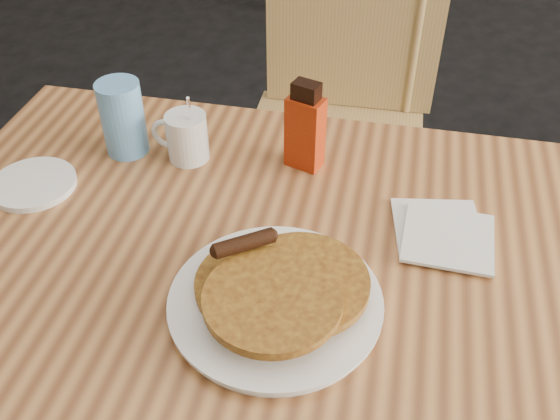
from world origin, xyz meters
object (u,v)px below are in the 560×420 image
(main_table, at_px, (263,261))
(syrup_bottle, at_px, (305,129))
(chair_main_far, at_px, (343,91))
(blue_tumbler, at_px, (123,118))
(pancake_plate, at_px, (276,296))
(coffee_mug, at_px, (186,136))

(main_table, distance_m, syrup_bottle, 0.26)
(chair_main_far, distance_m, blue_tumbler, 0.68)
(syrup_bottle, bearing_deg, pancake_plate, -68.10)
(coffee_mug, relative_size, blue_tumbler, 1.01)
(pancake_plate, height_order, syrup_bottle, syrup_bottle)
(main_table, height_order, syrup_bottle, syrup_bottle)
(main_table, distance_m, blue_tumbler, 0.39)
(chair_main_far, height_order, coffee_mug, chair_main_far)
(main_table, bearing_deg, syrup_bottle, 86.83)
(pancake_plate, bearing_deg, blue_tumbler, 141.58)
(pancake_plate, height_order, coffee_mug, coffee_mug)
(pancake_plate, relative_size, coffee_mug, 2.15)
(chair_main_far, relative_size, blue_tumbler, 7.16)
(coffee_mug, relative_size, syrup_bottle, 0.84)
(pancake_plate, bearing_deg, syrup_bottle, 97.40)
(main_table, bearing_deg, pancake_plate, -64.99)
(main_table, relative_size, chair_main_far, 1.25)
(main_table, xyz_separation_m, coffee_mug, (-0.21, 0.19, 0.09))
(main_table, bearing_deg, chair_main_far, 90.64)
(syrup_bottle, bearing_deg, blue_tumbler, -157.83)
(pancake_plate, height_order, blue_tumbler, blue_tumbler)
(blue_tumbler, bearing_deg, chair_main_far, 60.78)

